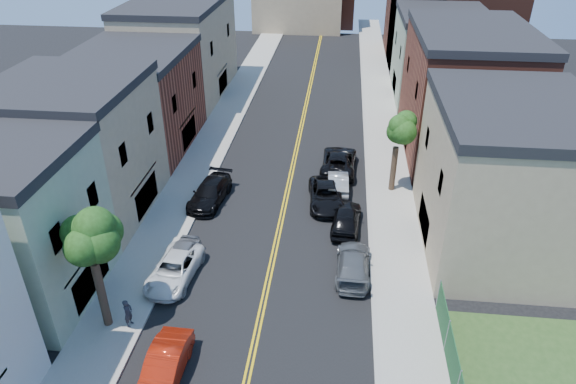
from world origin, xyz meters
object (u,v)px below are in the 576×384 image
(black_car_right, at_px, (346,218))
(black_suv_lane, at_px, (326,195))
(red_sedan, at_px, (165,367))
(white_pickup, at_px, (174,269))
(dark_car_right_far, at_px, (339,161))
(grey_car_right, at_px, (353,264))
(black_car_left, at_px, (210,193))
(grey_car_left, at_px, (180,258))
(silver_car_right, at_px, (338,181))
(pedestrian_left, at_px, (128,313))

(black_car_right, xyz_separation_m, black_suv_lane, (-1.50, 3.00, -0.06))
(red_sedan, relative_size, white_pickup, 0.92)
(red_sedan, relative_size, dark_car_right_far, 0.78)
(dark_car_right_far, bearing_deg, black_car_right, 97.37)
(grey_car_right, height_order, dark_car_right_far, dark_car_right_far)
(grey_car_right, height_order, black_suv_lane, black_suv_lane)
(white_pickup, height_order, black_car_right, black_car_right)
(white_pickup, bearing_deg, black_car_left, 95.28)
(white_pickup, xyz_separation_m, dark_car_right_far, (9.30, 14.90, 0.12))
(white_pickup, height_order, grey_car_left, grey_car_left)
(white_pickup, height_order, dark_car_right_far, dark_car_right_far)
(grey_car_right, height_order, black_car_right, black_car_right)
(silver_car_right, bearing_deg, dark_car_right_far, -92.83)
(black_car_left, xyz_separation_m, pedestrian_left, (-1.20, -12.93, 0.21))
(grey_car_left, distance_m, black_car_left, 7.75)
(black_car_right, xyz_separation_m, pedestrian_left, (-11.20, -10.53, 0.19))
(black_car_right, distance_m, pedestrian_left, 15.37)
(black_car_left, distance_m, grey_car_right, 12.71)
(pedestrian_left, bearing_deg, black_car_right, -40.06)
(dark_car_right_far, bearing_deg, silver_car_right, 92.62)
(white_pickup, relative_size, grey_car_right, 1.01)
(red_sedan, bearing_deg, black_suv_lane, 68.63)
(red_sedan, xyz_separation_m, black_suv_lane, (6.80, 16.56, -0.02))
(black_car_left, bearing_deg, red_sedan, -76.67)
(white_pickup, distance_m, grey_car_right, 10.58)
(black_car_right, height_order, silver_car_right, black_car_right)
(grey_car_right, relative_size, pedestrian_left, 2.99)
(silver_car_right, relative_size, pedestrian_left, 2.63)
(red_sedan, distance_m, grey_car_right, 12.37)
(white_pickup, distance_m, black_car_right, 11.90)
(dark_car_right_far, xyz_separation_m, pedestrian_left, (-10.50, -18.99, 0.16))
(dark_car_right_far, bearing_deg, white_pickup, 60.65)
(black_car_right, height_order, black_suv_lane, black_car_right)
(red_sedan, xyz_separation_m, grey_car_right, (8.75, 8.74, -0.04))
(grey_car_right, height_order, pedestrian_left, pedestrian_left)
(white_pickup, bearing_deg, black_car_right, 38.06)
(black_suv_lane, height_order, pedestrian_left, pedestrian_left)
(black_car_left, distance_m, black_suv_lane, 8.52)
(red_sedan, relative_size, black_suv_lane, 0.87)
(black_car_left, distance_m, black_car_right, 10.29)
(grey_car_left, height_order, grey_car_right, grey_car_right)
(dark_car_right_far, bearing_deg, grey_car_right, 97.59)
(black_car_left, relative_size, black_suv_lane, 1.00)
(grey_car_left, distance_m, dark_car_right_far, 16.65)
(black_suv_lane, xyz_separation_m, pedestrian_left, (-9.70, -13.53, 0.25))
(silver_car_right, bearing_deg, black_car_left, 14.53)
(black_car_left, xyz_separation_m, grey_car_right, (10.45, -7.23, -0.05))
(red_sedan, bearing_deg, silver_car_right, 69.03)
(grey_car_left, bearing_deg, silver_car_right, 53.75)
(grey_car_left, relative_size, black_car_left, 0.77)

